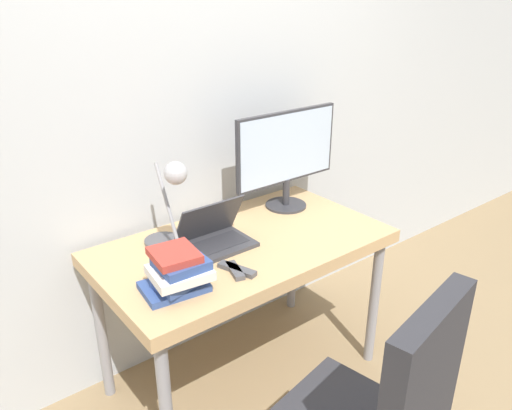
{
  "coord_description": "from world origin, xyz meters",
  "views": [
    {
      "loc": [
        -1.2,
        -1.25,
        1.83
      ],
      "look_at": [
        0.04,
        0.33,
        0.95
      ],
      "focal_mm": 35.0,
      "sensor_mm": 36.0,
      "label": 1
    }
  ],
  "objects_px": {
    "book_stack": "(178,272)",
    "desk_lamp": "(171,198)",
    "laptop": "(214,237)",
    "monitor": "(287,153)"
  },
  "relations": [
    {
      "from": "monitor",
      "to": "desk_lamp",
      "type": "bearing_deg",
      "value": -173.66
    },
    {
      "from": "desk_lamp",
      "to": "book_stack",
      "type": "height_order",
      "value": "desk_lamp"
    },
    {
      "from": "desk_lamp",
      "to": "monitor",
      "type": "bearing_deg",
      "value": 6.34
    },
    {
      "from": "book_stack",
      "to": "desk_lamp",
      "type": "bearing_deg",
      "value": 63.73
    },
    {
      "from": "laptop",
      "to": "monitor",
      "type": "bearing_deg",
      "value": 14.4
    },
    {
      "from": "laptop",
      "to": "desk_lamp",
      "type": "height_order",
      "value": "desk_lamp"
    },
    {
      "from": "laptop",
      "to": "monitor",
      "type": "distance_m",
      "value": 0.61
    },
    {
      "from": "book_stack",
      "to": "monitor",
      "type": "bearing_deg",
      "value": 22.67
    },
    {
      "from": "laptop",
      "to": "desk_lamp",
      "type": "bearing_deg",
      "value": 160.03
    },
    {
      "from": "monitor",
      "to": "desk_lamp",
      "type": "relative_size",
      "value": 1.45
    }
  ]
}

